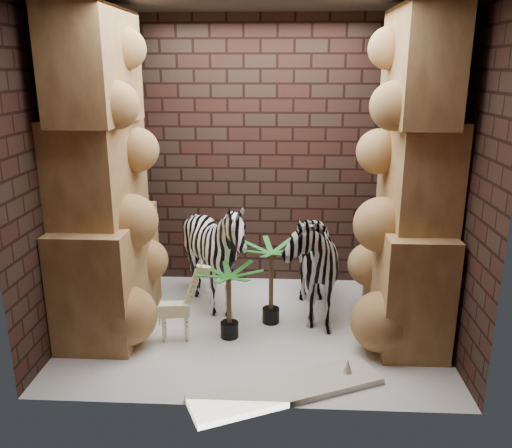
# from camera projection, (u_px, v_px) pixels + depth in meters

# --- Properties ---
(floor) EXTENTS (3.50, 3.50, 0.00)m
(floor) POSITION_uv_depth(u_px,v_px,m) (254.00, 328.00, 5.16)
(floor) COLOR silver
(floor) RESTS_ON ground
(wall_back) EXTENTS (3.50, 0.00, 3.50)m
(wall_back) POSITION_uv_depth(u_px,v_px,m) (260.00, 155.00, 5.93)
(wall_back) COLOR black
(wall_back) RESTS_ON ground
(wall_front) EXTENTS (3.50, 0.00, 3.50)m
(wall_front) POSITION_uv_depth(u_px,v_px,m) (244.00, 215.00, 3.54)
(wall_front) COLOR black
(wall_front) RESTS_ON ground
(wall_left) EXTENTS (0.00, 3.00, 3.00)m
(wall_left) POSITION_uv_depth(u_px,v_px,m) (63.00, 175.00, 4.82)
(wall_left) COLOR black
(wall_left) RESTS_ON ground
(wall_right) EXTENTS (0.00, 3.00, 3.00)m
(wall_right) POSITION_uv_depth(u_px,v_px,m) (452.00, 179.00, 4.65)
(wall_right) COLOR black
(wall_right) RESTS_ON ground
(rock_pillar_left) EXTENTS (0.68, 1.30, 3.00)m
(rock_pillar_left) POSITION_uv_depth(u_px,v_px,m) (101.00, 175.00, 4.80)
(rock_pillar_left) COLOR tan
(rock_pillar_left) RESTS_ON floor
(rock_pillar_right) EXTENTS (0.58, 1.25, 3.00)m
(rock_pillar_right) POSITION_uv_depth(u_px,v_px,m) (414.00, 179.00, 4.66)
(rock_pillar_right) COLOR tan
(rock_pillar_right) RESTS_ON floor
(zebra_right) EXTENTS (0.79, 1.26, 1.41)m
(zebra_right) POSITION_uv_depth(u_px,v_px,m) (305.00, 249.00, 5.27)
(zebra_right) COLOR white
(zebra_right) RESTS_ON floor
(zebra_left) EXTENTS (1.25, 1.43, 1.12)m
(zebra_left) POSITION_uv_depth(u_px,v_px,m) (215.00, 260.00, 5.38)
(zebra_left) COLOR white
(zebra_left) RESTS_ON floor
(giraffe_toy) EXTENTS (0.42, 0.19, 0.80)m
(giraffe_toy) POSITION_uv_depth(u_px,v_px,m) (174.00, 301.00, 4.82)
(giraffe_toy) COLOR #FFF5BB
(giraffe_toy) RESTS_ON floor
(palm_front) EXTENTS (0.36, 0.36, 0.83)m
(palm_front) POSITION_uv_depth(u_px,v_px,m) (271.00, 284.00, 5.16)
(palm_front) COLOR #205517
(palm_front) RESTS_ON floor
(palm_back) EXTENTS (0.36, 0.36, 0.71)m
(palm_back) POSITION_uv_depth(u_px,v_px,m) (229.00, 302.00, 4.89)
(palm_back) COLOR #205517
(palm_back) RESTS_ON floor
(surfboard) EXTENTS (1.57, 1.00, 0.05)m
(surfboard) POSITION_uv_depth(u_px,v_px,m) (287.00, 389.00, 4.13)
(surfboard) COLOR beige
(surfboard) RESTS_ON floor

